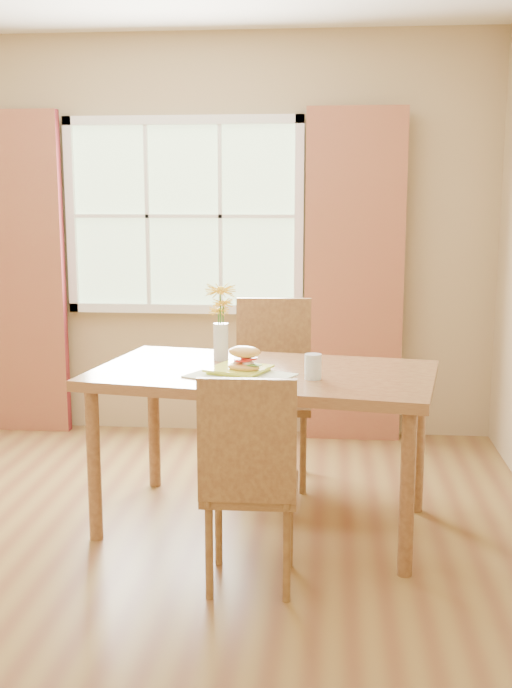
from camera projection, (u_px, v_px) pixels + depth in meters
The scene contains 12 objects.
room at pixel (110, 260), 3.64m from camera, with size 4.24×3.84×2.74m.
window at pixel (184, 216), 5.44m from camera, with size 1.62×0.06×1.32m.
curtain_left at pixel (18, 275), 5.53m from camera, with size 0.65×0.08×2.20m, color maroon.
curtain_right at pixel (354, 278), 5.32m from camera, with size 0.65×0.08×2.20m, color maroon.
dining_table at pixel (263, 387), 3.94m from camera, with size 1.76×1.18×0.80m.
chair_near at pixel (249, 474), 3.28m from camera, with size 0.40×0.40×0.94m.
chair_far at pixel (273, 382), 4.66m from camera, with size 0.45×0.45×1.05m.
placemat at pixel (240, 376), 3.79m from camera, with size 0.45×0.33×0.01m, color beige.
plate at pixel (239, 371), 3.85m from camera, with size 0.26×0.26×0.01m, color #D0E038.
croissant_sandwich at pixel (244, 359), 3.80m from camera, with size 0.19×0.16×0.12m.
water_glass at pixel (313, 367), 3.72m from camera, with size 0.08×0.08×0.12m.
flower_vase at pixel (221, 315), 4.12m from camera, with size 0.16×0.16×0.40m.
Camera 1 is at (1.00, -3.57, 1.63)m, focal length 42.00 mm.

